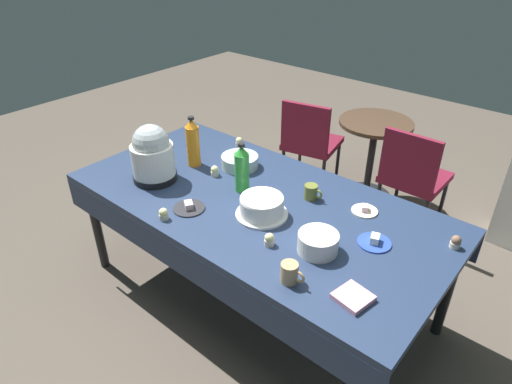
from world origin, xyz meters
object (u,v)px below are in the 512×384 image
at_px(maroon_chair_right, 413,174).
at_px(cupcake_berry, 269,240).
at_px(potluck_table, 256,208).
at_px(slow_cooker, 152,155).
at_px(cupcake_cocoa, 239,142).
at_px(cupcake_vanilla, 164,214).
at_px(frosted_layer_cake, 262,207).
at_px(soda_bottle_orange_juice, 193,143).
at_px(dessert_plate_cream, 365,210).
at_px(cupcake_lemon, 215,171).
at_px(cupcake_mint, 456,242).
at_px(coffee_mug_tan, 290,273).
at_px(round_cafe_table, 373,146).
at_px(dessert_plate_white, 158,152).
at_px(dessert_plate_charcoal, 189,207).
at_px(dessert_plate_cobalt, 374,241).
at_px(coffee_mug_olive, 311,192).
at_px(maroon_chair_left, 310,139).
at_px(glass_salad_bowl, 240,161).
at_px(soda_bottle_lime_soda, 242,169).
at_px(ceramic_snack_bowl, 318,243).

bearing_deg(maroon_chair_right, cupcake_berry, -92.88).
bearing_deg(potluck_table, slow_cooker, -160.21).
relative_size(cupcake_cocoa, cupcake_vanilla, 1.00).
bearing_deg(frosted_layer_cake, slow_cooker, -170.49).
bearing_deg(soda_bottle_orange_juice, potluck_table, -6.34).
relative_size(frosted_layer_cake, dessert_plate_cream, 1.98).
height_order(dessert_plate_cream, cupcake_lemon, cupcake_lemon).
relative_size(dessert_plate_cream, cupcake_mint, 2.14).
bearing_deg(cupcake_lemon, cupcake_mint, 10.13).
bearing_deg(coffee_mug_tan, round_cafe_table, 106.78).
bearing_deg(dessert_plate_white, soda_bottle_orange_juice, 9.57).
height_order(potluck_table, dessert_plate_white, dessert_plate_white).
bearing_deg(frosted_layer_cake, round_cafe_table, 95.97).
xyz_separation_m(dessert_plate_charcoal, dessert_plate_cobalt, (0.93, 0.38, 0.00)).
bearing_deg(dessert_plate_cream, coffee_mug_olive, -165.29).
height_order(coffee_mug_olive, round_cafe_table, coffee_mug_olive).
height_order(coffee_mug_tan, maroon_chair_left, maroon_chair_left).
bearing_deg(glass_salad_bowl, cupcake_vanilla, -83.03).
bearing_deg(coffee_mug_tan, dessert_plate_cobalt, 72.09).
xyz_separation_m(glass_salad_bowl, maroon_chair_left, (-0.20, 1.12, -0.30)).
bearing_deg(frosted_layer_cake, soda_bottle_lime_soda, 153.60).
relative_size(dessert_plate_cream, coffee_mug_tan, 1.19).
height_order(cupcake_lemon, cupcake_berry, same).
height_order(cupcake_mint, coffee_mug_tan, coffee_mug_tan).
xyz_separation_m(glass_salad_bowl, cupcake_vanilla, (0.09, -0.70, -0.01)).
distance_m(slow_cooker, coffee_mug_tan, 1.19).
bearing_deg(maroon_chair_left, soda_bottle_orange_juice, -92.12).
bearing_deg(dessert_plate_white, cupcake_cocoa, 52.01).
height_order(glass_salad_bowl, dessert_plate_white, glass_salad_bowl).
bearing_deg(dessert_plate_charcoal, slow_cooker, 167.39).
height_order(cupcake_berry, soda_bottle_lime_soda, soda_bottle_lime_soda).
xyz_separation_m(dessert_plate_white, cupcake_mint, (1.91, 0.28, 0.02)).
xyz_separation_m(dessert_plate_white, coffee_mug_tan, (1.44, -0.43, 0.04)).
distance_m(dessert_plate_charcoal, maroon_chair_right, 1.79).
distance_m(cupcake_vanilla, coffee_mug_tan, 0.80).
xyz_separation_m(cupcake_vanilla, soda_bottle_lime_soda, (0.12, 0.50, 0.11)).
xyz_separation_m(glass_salad_bowl, coffee_mug_olive, (0.57, -0.02, 0.00)).
distance_m(frosted_layer_cake, dessert_plate_cobalt, 0.61).
bearing_deg(coffee_mug_tan, slow_cooker, 170.59).
relative_size(coffee_mug_tan, maroon_chair_left, 0.14).
bearing_deg(potluck_table, frosted_layer_cake, -38.36).
xyz_separation_m(potluck_table, ceramic_snack_bowl, (0.53, -0.16, 0.11)).
distance_m(glass_salad_bowl, dessert_plate_cobalt, 1.05).
bearing_deg(cupcake_mint, cupcake_cocoa, 174.14).
relative_size(dessert_plate_cobalt, maroon_chair_left, 0.20).
height_order(frosted_layer_cake, dessert_plate_cobalt, frosted_layer_cake).
height_order(potluck_table, soda_bottle_orange_juice, soda_bottle_orange_juice).
height_order(glass_salad_bowl, maroon_chair_left, maroon_chair_left).
relative_size(soda_bottle_lime_soda, coffee_mug_olive, 2.61).
height_order(ceramic_snack_bowl, cupcake_berry, ceramic_snack_bowl).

